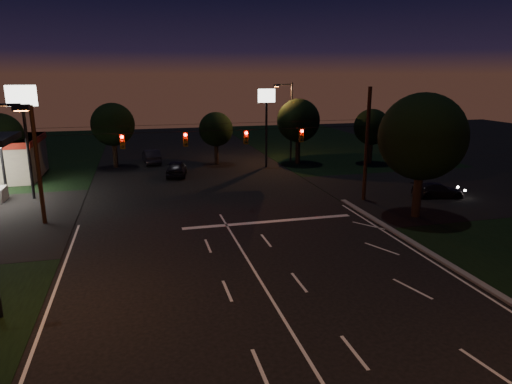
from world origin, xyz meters
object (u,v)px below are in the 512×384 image
object	(u,v)px
tree_right_near	(421,138)
car_oncoming_a	(176,168)
utility_pole_right	(363,200)
car_oncoming_b	(151,156)
car_cross	(438,190)

from	to	relation	value
tree_right_near	car_oncoming_a	world-z (taller)	tree_right_near
utility_pole_right	car_oncoming_b	distance (m)	26.07
car_cross	car_oncoming_b	bearing A→B (deg)	57.95
utility_pole_right	car_cross	size ratio (longest dim) A/B	2.15
car_oncoming_b	car_oncoming_a	bearing A→B (deg)	100.89
car_oncoming_b	car_cross	size ratio (longest dim) A/B	1.14
car_oncoming_a	car_cross	bearing A→B (deg)	155.38
utility_pole_right	car_oncoming_a	world-z (taller)	utility_pole_right
car_oncoming_a	utility_pole_right	bearing A→B (deg)	146.64
tree_right_near	car_cross	world-z (taller)	tree_right_near
car_oncoming_a	car_cross	world-z (taller)	car_oncoming_a
tree_right_near	utility_pole_right	bearing A→B (deg)	107.53
car_oncoming_a	car_oncoming_b	size ratio (longest dim) A/B	0.97
car_oncoming_a	car_cross	distance (m)	24.44
utility_pole_right	tree_right_near	xyz separation A→B (m)	(1.53, -4.83, 5.68)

